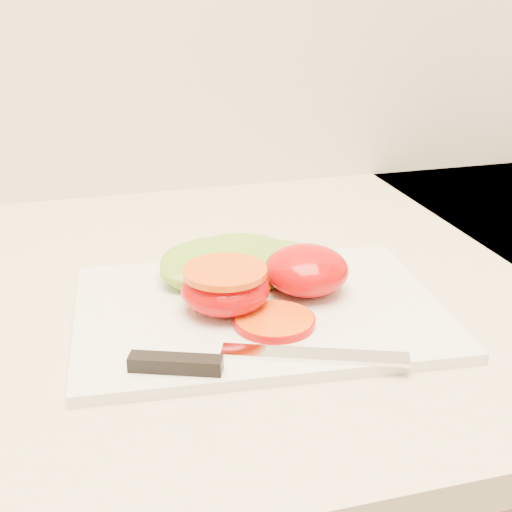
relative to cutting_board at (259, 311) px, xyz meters
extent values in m
cube|color=beige|center=(0.12, 0.07, -0.02)|extent=(3.92, 0.65, 0.03)
cube|color=silver|center=(0.00, 0.00, 0.00)|extent=(0.35, 0.27, 0.01)
ellipsoid|color=#C40400|center=(0.05, 0.02, 0.03)|extent=(0.08, 0.08, 0.04)
ellipsoid|color=#C40400|center=(-0.03, 0.00, 0.03)|extent=(0.08, 0.08, 0.04)
cylinder|color=#DB3B04|center=(-0.03, 0.00, 0.04)|extent=(0.07, 0.07, 0.01)
cylinder|color=#ED5509|center=(0.00, -0.04, 0.01)|extent=(0.07, 0.07, 0.01)
ellipsoid|color=#86AE2E|center=(-0.01, 0.07, 0.02)|extent=(0.16, 0.12, 0.03)
ellipsoid|color=#86AE2E|center=(0.03, 0.07, 0.02)|extent=(0.12, 0.12, 0.02)
cube|color=silver|center=(0.02, -0.10, 0.01)|extent=(0.15, 0.07, 0.00)
cube|color=black|center=(-0.09, -0.09, 0.01)|extent=(0.07, 0.04, 0.01)
camera|label=1|loc=(-0.16, -0.56, 0.30)|focal=50.00mm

